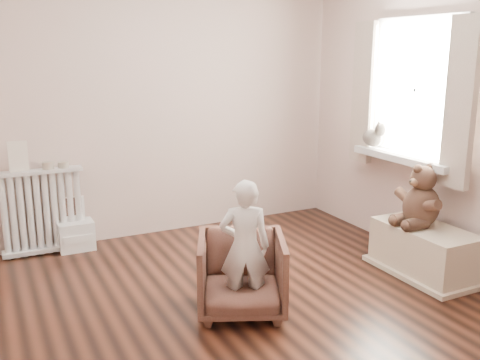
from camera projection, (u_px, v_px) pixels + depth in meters
name	position (u px, v px, depth m)	size (l,w,h in m)	color
floor	(249.00, 302.00, 3.88)	(3.60, 3.60, 0.01)	black
back_wall	(164.00, 102.00, 5.14)	(3.60, 0.02, 2.60)	beige
front_wall	(469.00, 181.00, 2.00)	(3.60, 0.02, 2.60)	beige
right_wall	(446.00, 111.00, 4.34)	(0.02, 3.60, 2.60)	beige
window	(417.00, 90.00, 4.55)	(0.03, 0.90, 1.10)	white
window_sill	(404.00, 158.00, 4.65)	(0.22, 1.10, 0.06)	silver
curtain_left	(461.00, 103.00, 4.02)	(0.06, 0.26, 1.30)	#C4B39E
curtain_right	(363.00, 93.00, 5.02)	(0.06, 0.26, 1.30)	#C4B39E
radiator	(43.00, 211.00, 4.74)	(0.73, 0.14, 0.77)	silver
paper_doll	(18.00, 156.00, 4.55)	(0.16, 0.01, 0.27)	beige
tin_a	(48.00, 166.00, 4.67)	(0.10, 0.10, 0.06)	#A59E8C
tin_b	(63.00, 165.00, 4.73)	(0.09, 0.09, 0.05)	#A59E8C
toy_vanity	(75.00, 221.00, 4.85)	(0.31, 0.22, 0.49)	silver
armchair	(241.00, 274.00, 3.69)	(0.59, 0.61, 0.55)	brown
child	(245.00, 247.00, 3.59)	(0.34, 0.22, 0.94)	silver
toy_bench	(424.00, 250.00, 4.34)	(0.44, 0.84, 0.40)	beige
teddy_bear	(422.00, 193.00, 4.28)	(0.41, 0.32, 0.50)	#372318
plush_cat	(374.00, 137.00, 4.97)	(0.18, 0.29, 0.25)	#696159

